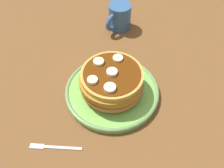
# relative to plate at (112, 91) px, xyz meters

# --- Properties ---
(ground_plane) EXTENTS (1.40, 1.40, 0.03)m
(ground_plane) POSITION_rel_plate_xyz_m (0.00, 0.00, -0.03)
(ground_plane) COLOR brown
(plate) EXTENTS (0.27, 0.27, 0.02)m
(plate) POSITION_rel_plate_xyz_m (0.00, 0.00, 0.00)
(plate) COLOR #72B74C
(plate) RESTS_ON ground_plane
(pancake_stack) EXTENTS (0.17, 0.18, 0.07)m
(pancake_stack) POSITION_rel_plate_xyz_m (0.00, -0.00, 0.04)
(pancake_stack) COLOR olive
(pancake_stack) RESTS_ON plate
(banana_slice_0) EXTENTS (0.03, 0.03, 0.01)m
(banana_slice_0) POSITION_rel_plate_xyz_m (0.00, -0.00, 0.08)
(banana_slice_0) COLOR #F6E6C2
(banana_slice_0) RESTS_ON pancake_stack
(banana_slice_1) EXTENTS (0.03, 0.03, 0.01)m
(banana_slice_1) POSITION_rel_plate_xyz_m (0.04, 0.03, 0.08)
(banana_slice_1) COLOR #F1E3C2
(banana_slice_1) RESTS_ON pancake_stack
(banana_slice_2) EXTENTS (0.03, 0.03, 0.01)m
(banana_slice_2) POSITION_rel_plate_xyz_m (-0.01, -0.05, 0.08)
(banana_slice_2) COLOR #F2EAB7
(banana_slice_2) RESTS_ON pancake_stack
(banana_slice_3) EXTENTS (0.03, 0.03, 0.01)m
(banana_slice_3) POSITION_rel_plate_xyz_m (0.05, -0.02, 0.08)
(banana_slice_3) COLOR #EFEDB8
(banana_slice_3) RESTS_ON pancake_stack
(banana_slice_4) EXTENTS (0.03, 0.03, 0.01)m
(banana_slice_4) POSITION_rel_plate_xyz_m (-0.05, -0.02, 0.08)
(banana_slice_4) COLOR #F0EAB3
(banana_slice_4) RESTS_ON pancake_stack
(coffee_mug) EXTENTS (0.11, 0.08, 0.09)m
(coffee_mug) POSITION_rel_plate_xyz_m (-0.25, -0.17, 0.04)
(coffee_mug) COLOR #33598C
(coffee_mug) RESTS_ON ground_plane
(fork) EXTENTS (0.08, 0.11, 0.01)m
(fork) POSITION_rel_plate_xyz_m (0.22, -0.01, -0.01)
(fork) COLOR silver
(fork) RESTS_ON ground_plane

